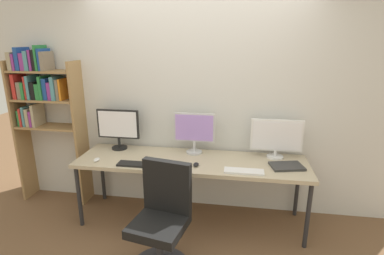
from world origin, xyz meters
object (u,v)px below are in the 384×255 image
Objects in this scene: laptop_closed at (287,166)px; monitor_left at (118,127)px; desk at (191,164)px; keyboard_right at (244,171)px; monitor_center at (194,131)px; bookshelf at (42,101)px; mouse_left_side at (97,160)px; keyboard_left at (134,164)px; office_chair at (162,229)px; mouse_right_side at (196,165)px; monitor_right at (276,137)px.

monitor_left is at bearing 158.64° from laptop_closed.
monitor_left is at bearing 166.73° from desk.
monitor_center is at bearing 141.70° from keyboard_right.
bookshelf is 1.09m from mouse_left_side.
bookshelf is 2.90m from laptop_closed.
keyboard_left is at bearing -52.45° from monitor_left.
desk is at bearing -13.27° from monitor_left.
office_chair is 2.83× the size of keyboard_left.
monitor_left is 5.20× the size of mouse_right_side.
mouse_left_side is 0.30× the size of laptop_closed.
laptop_closed is at bearing 6.89° from keyboard_left.
monitor_right reaches higher than desk.
mouse_left_side reaches higher than keyboard_right.
keyboard_left is at bearing -163.14° from monitor_right.
mouse_left_side is 1.07m from mouse_right_side.
bookshelf is 2.76m from monitor_right.
keyboard_left is at bearing -19.70° from bookshelf.
monitor_center is 4.86× the size of mouse_left_side.
mouse_left_side is at bearing -167.92° from monitor_right.
monitor_right is 1.95m from mouse_left_side.
laptop_closed reaches higher than keyboard_left.
keyboard_right is at bearing -1.36° from mouse_left_side.
keyboard_right is (0.70, 0.55, 0.35)m from office_chair.
monitor_left is 1.56× the size of laptop_closed.
bookshelf is at bearing 179.63° from monitor_right.
laptop_closed is at bearing 33.19° from office_chair.
mouse_right_side is (-0.83, -0.37, -0.22)m from monitor_right.
bookshelf is 4.97× the size of keyboard_right.
monitor_center is at bearing 90.00° from desk.
desk is 0.61m from keyboard_left.
desk is at bearing 10.98° from mouse_left_side.
keyboard_right is (-0.34, -0.44, -0.22)m from monitor_right.
keyboard_left is at bearing -157.67° from desk.
bookshelf is 20.10× the size of mouse_left_side.
monitor_right is (1.80, 0.00, -0.04)m from monitor_left.
desk is 0.98m from monitor_left.
bookshelf is at bearing 179.44° from monitor_center.
monitor_center reaches higher than keyboard_left.
monitor_left reaches higher than monitor_right.
office_chair is 0.78m from keyboard_left.
keyboard_right is at bearing 0.00° from keyboard_left.
mouse_left_side is at bearing 178.64° from keyboard_right.
monitor_center is at bearing -0.56° from bookshelf.
office_chair reaches higher than mouse_left_side.
laptop_closed is (1.99, 0.15, -0.00)m from mouse_left_side.
laptop_closed is at bearing -7.67° from monitor_left.
mouse_left_side is (-0.99, -0.41, -0.25)m from monitor_center.
keyboard_right is at bearing -22.33° from desk.
desk is 0.61m from keyboard_right.
keyboard_left is 0.90× the size of keyboard_right.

